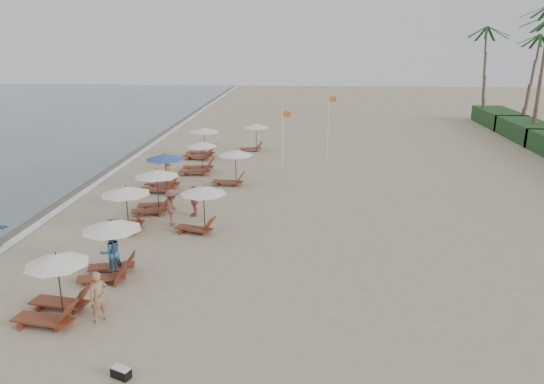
# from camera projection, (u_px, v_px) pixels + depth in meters

# --- Properties ---
(ground) EXTENTS (160.00, 160.00, 0.00)m
(ground) POSITION_uv_depth(u_px,v_px,m) (249.00, 277.00, 20.17)
(ground) COLOR tan
(ground) RESTS_ON ground
(wet_sand_band) EXTENTS (3.20, 140.00, 0.01)m
(wet_sand_band) POSITION_uv_depth(u_px,v_px,m) (59.00, 195.00, 30.55)
(wet_sand_band) COLOR #6B5E4C
(wet_sand_band) RESTS_ON ground
(foam_line) EXTENTS (0.50, 140.00, 0.02)m
(foam_line) POSITION_uv_depth(u_px,v_px,m) (80.00, 195.00, 30.46)
(foam_line) COLOR white
(foam_line) RESTS_ON ground
(lounger_station_0) EXTENTS (2.55, 2.14, 2.32)m
(lounger_station_0) POSITION_uv_depth(u_px,v_px,m) (53.00, 289.00, 16.93)
(lounger_station_0) COLOR brown
(lounger_station_0) RESTS_ON ground
(lounger_station_1) EXTENTS (2.52, 2.27, 2.35)m
(lounger_station_1) POSITION_uv_depth(u_px,v_px,m) (109.00, 248.00, 19.75)
(lounger_station_1) COLOR brown
(lounger_station_1) RESTS_ON ground
(lounger_station_2) EXTENTS (2.55, 2.34, 2.21)m
(lounger_station_2) POSITION_uv_depth(u_px,v_px,m) (123.00, 208.00, 24.58)
(lounger_station_2) COLOR brown
(lounger_station_2) RESTS_ON ground
(lounger_station_3) EXTENTS (2.58, 2.37, 2.33)m
(lounger_station_3) POSITION_uv_depth(u_px,v_px,m) (154.00, 189.00, 27.23)
(lounger_station_3) COLOR brown
(lounger_station_3) RESTS_ON ground
(lounger_station_4) EXTENTS (2.74, 2.36, 2.30)m
(lounger_station_4) POSITION_uv_depth(u_px,v_px,m) (162.00, 173.00, 31.04)
(lounger_station_4) COLOR brown
(lounger_station_4) RESTS_ON ground
(lounger_station_5) EXTENTS (2.67, 2.18, 2.21)m
(lounger_station_5) POSITION_uv_depth(u_px,v_px,m) (198.00, 158.00, 35.11)
(lounger_station_5) COLOR brown
(lounger_station_5) RESTS_ON ground
(lounger_station_6) EXTENTS (2.85, 2.39, 2.37)m
(lounger_station_6) POSITION_uv_depth(u_px,v_px,m) (201.00, 144.00, 39.39)
(lounger_station_6) COLOR brown
(lounger_station_6) RESTS_ON ground
(inland_station_0) EXTENTS (2.60, 2.24, 2.22)m
(inland_station_0) POSITION_uv_depth(u_px,v_px,m) (200.00, 203.00, 24.40)
(inland_station_0) COLOR brown
(inland_station_0) RESTS_ON ground
(inland_station_1) EXTENTS (2.67, 2.24, 2.22)m
(inland_station_1) POSITION_uv_depth(u_px,v_px,m) (232.00, 163.00, 32.21)
(inland_station_1) COLOR brown
(inland_station_1) RESTS_ON ground
(inland_station_2) EXTENTS (2.54, 2.24, 2.22)m
(inland_station_2) POSITION_uv_depth(u_px,v_px,m) (254.00, 133.00, 41.82)
(inland_station_2) COLOR brown
(inland_station_2) RESTS_ON ground
(beachgoer_near) EXTENTS (0.75, 0.75, 1.76)m
(beachgoer_near) POSITION_uv_depth(u_px,v_px,m) (99.00, 297.00, 16.82)
(beachgoer_near) COLOR #9D7455
(beachgoer_near) RESTS_ON ground
(beachgoer_mid_a) EXTENTS (1.09, 1.07, 1.78)m
(beachgoer_mid_a) POSITION_uv_depth(u_px,v_px,m) (111.00, 252.00, 20.27)
(beachgoer_mid_a) COLOR teal
(beachgoer_mid_a) RESTS_ON ground
(beachgoer_mid_b) EXTENTS (0.87, 1.28, 1.83)m
(beachgoer_mid_b) POSITION_uv_depth(u_px,v_px,m) (172.00, 207.00, 25.45)
(beachgoer_mid_b) COLOR brown
(beachgoer_mid_b) RESTS_ON ground
(beachgoer_far_a) EXTENTS (0.45, 0.98, 1.64)m
(beachgoer_far_a) POSITION_uv_depth(u_px,v_px,m) (194.00, 201.00, 26.78)
(beachgoer_far_a) COLOR #AD4556
(beachgoer_far_a) RESTS_ON ground
(beachgoer_far_b) EXTENTS (0.62, 0.82, 1.51)m
(beachgoer_far_b) POSITION_uv_depth(u_px,v_px,m) (169.00, 171.00, 32.99)
(beachgoer_far_b) COLOR tan
(beachgoer_far_b) RESTS_ON ground
(duffel_bag) EXTENTS (0.62, 0.48, 0.31)m
(duffel_bag) POSITION_uv_depth(u_px,v_px,m) (121.00, 373.00, 14.19)
(duffel_bag) COLOR black
(duffel_bag) RESTS_ON ground
(flag_pole_near) EXTENTS (0.59, 0.08, 4.25)m
(flag_pole_near) POSITION_uv_depth(u_px,v_px,m) (283.00, 135.00, 36.02)
(flag_pole_near) COLOR silver
(flag_pole_near) RESTS_ON ground
(flag_pole_far) EXTENTS (0.60, 0.08, 4.91)m
(flag_pole_far) POSITION_uv_depth(u_px,v_px,m) (328.00, 123.00, 38.91)
(flag_pole_far) COLOR silver
(flag_pole_far) RESTS_ON ground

